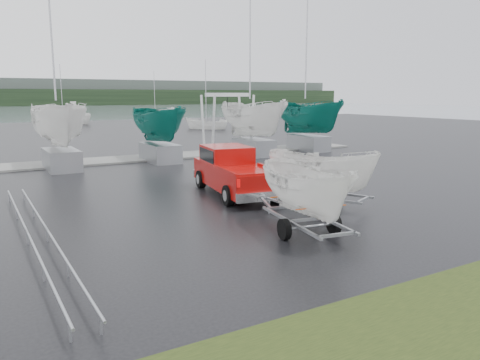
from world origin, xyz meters
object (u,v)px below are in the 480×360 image
pickup_truck (232,169)px  boat_hoist (228,114)px  trailer_parked (322,135)px  trailer_hitched (308,145)px

pickup_truck → boat_hoist: bearing=71.5°
pickup_truck → trailer_parked: size_ratio=1.23×
trailer_hitched → pickup_truck: bearing=90.0°
trailer_hitched → trailer_parked: (2.61, 2.51, -0.02)m
pickup_truck → trailer_parked: trailer_parked is taller
pickup_truck → boat_hoist: (6.33, 11.92, 1.69)m
pickup_truck → trailer_hitched: size_ratio=1.22×
boat_hoist → trailer_hitched: bearing=-112.1°
boat_hoist → trailer_parked: bearing=-106.9°
trailer_hitched → trailer_parked: size_ratio=1.01×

